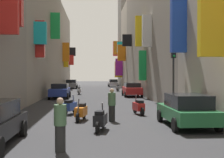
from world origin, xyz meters
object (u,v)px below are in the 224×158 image
at_px(parked_car_grey, 71,84).
at_px(pedestrian_crossing, 112,105).
at_px(parked_car_red, 132,89).
at_px(scooter_black, 100,120).
at_px(scooter_red, 139,107).
at_px(traffic_light_near_corner, 174,67).
at_px(parked_car_blue, 60,90).
at_px(scooter_blue, 70,106).
at_px(scooter_orange, 81,111).
at_px(parked_car_silver, 113,83).
at_px(scooter_silver, 118,88).
at_px(pedestrian_near_left, 60,125).
at_px(parked_car_green, 187,110).
at_px(scooter_white, 79,91).

xyz_separation_m(parked_car_grey, pedestrian_crossing, (4.53, -35.20, 0.05)).
relative_size(parked_car_red, scooter_black, 2.16).
distance_m(scooter_red, pedestrian_crossing, 3.02).
bearing_deg(traffic_light_near_corner, parked_car_red, 93.05).
height_order(parked_car_blue, pedestrian_crossing, pedestrian_crossing).
bearing_deg(parked_car_grey, scooter_blue, -86.04).
height_order(parked_car_red, traffic_light_near_corner, traffic_light_near_corner).
height_order(parked_car_red, pedestrian_crossing, pedestrian_crossing).
xyz_separation_m(scooter_black, scooter_orange, (-0.91, 2.81, -0.00)).
distance_m(parked_car_silver, parked_car_red, 24.71).
xyz_separation_m(parked_car_silver, pedestrian_crossing, (-2.85, -41.38, 0.07)).
xyz_separation_m(parked_car_silver, scooter_orange, (-4.39, -41.00, -0.28)).
relative_size(scooter_silver, scooter_blue, 0.95).
bearing_deg(pedestrian_near_left, scooter_silver, 82.21).
distance_m(parked_car_grey, scooter_blue, 32.50).
height_order(scooter_blue, traffic_light_near_corner, traffic_light_near_corner).
bearing_deg(parked_car_silver, pedestrian_crossing, -93.94).
bearing_deg(scooter_blue, pedestrian_near_left, -87.61).
xyz_separation_m(parked_car_red, traffic_light_near_corner, (0.73, -13.72, 2.02)).
relative_size(parked_car_grey, pedestrian_crossing, 2.52).
bearing_deg(pedestrian_crossing, parked_car_green, -27.57).
xyz_separation_m(scooter_black, scooter_red, (2.35, 4.88, -0.00)).
relative_size(scooter_white, scooter_blue, 0.98).
bearing_deg(scooter_blue, pedestrian_crossing, -50.53).
bearing_deg(scooter_black, scooter_silver, 83.84).
relative_size(scooter_orange, scooter_blue, 1.00).
xyz_separation_m(scooter_silver, pedestrian_near_left, (-4.45, -32.48, 0.36)).
distance_m(scooter_black, traffic_light_near_corner, 7.41).
bearing_deg(parked_car_red, parked_car_grey, 112.61).
height_order(parked_car_blue, parked_car_red, parked_car_red).
bearing_deg(parked_car_green, parked_car_grey, 101.92).
xyz_separation_m(parked_car_silver, scooter_blue, (-5.14, -38.61, -0.28)).
distance_m(parked_car_green, scooter_black, 3.97).
height_order(parked_car_blue, traffic_light_near_corner, traffic_light_near_corner).
bearing_deg(scooter_silver, traffic_light_near_corner, -86.63).
relative_size(scooter_black, pedestrian_near_left, 1.16).
distance_m(parked_car_silver, scooter_silver, 14.67).
height_order(parked_car_silver, scooter_black, parked_car_silver).
bearing_deg(pedestrian_crossing, parked_car_silver, 86.06).
relative_size(scooter_white, pedestrian_crossing, 1.10).
distance_m(scooter_orange, scooter_blue, 2.51).
xyz_separation_m(scooter_red, pedestrian_crossing, (-1.72, -2.46, 0.35)).
bearing_deg(scooter_red, scooter_black, -115.73).
relative_size(parked_car_red, pedestrian_crossing, 2.51).
xyz_separation_m(parked_car_red, scooter_orange, (-4.73, -16.29, -0.31)).
bearing_deg(traffic_light_near_corner, scooter_black, -130.24).
bearing_deg(parked_car_grey, scooter_red, -79.19).
bearing_deg(scooter_white, parked_car_blue, -107.14).
bearing_deg(parked_car_grey, parked_car_green, -78.08).
bearing_deg(parked_car_green, scooter_blue, 141.08).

